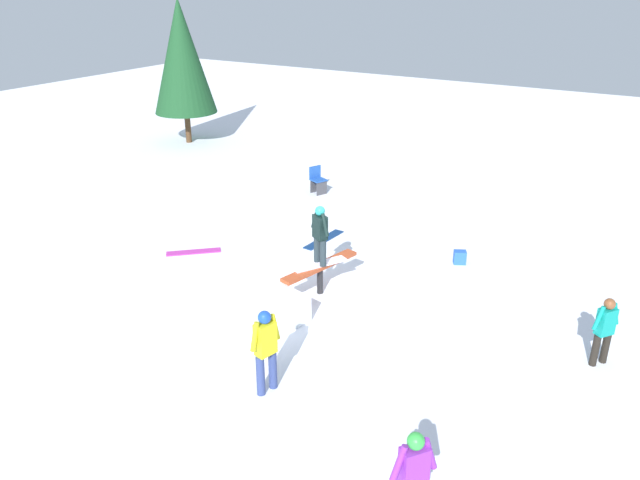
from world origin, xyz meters
TOP-DOWN VIEW (x-y plane):
  - ground_plane at (0.00, 0.00)m, footprint 60.00×60.00m
  - rail_feature at (0.00, 0.00)m, footprint 2.17×0.77m
  - snow_kicker_ramp at (-1.87, 0.44)m, footprint 2.10×1.87m
  - main_rider_on_rail at (0.00, 0.00)m, footprint 1.28×0.87m
  - bystander_teal at (0.30, -5.88)m, footprint 0.55×0.43m
  - bystander_purple at (-4.94, -4.35)m, footprint 0.60×0.48m
  - bystander_yellow at (-3.55, -1.06)m, footprint 0.64×0.30m
  - loose_snowboard_navy at (2.65, 1.47)m, footprint 1.57×0.40m
  - loose_snowboard_magenta at (0.20, 3.97)m, footprint 1.15×1.22m
  - folding_chair at (5.92, 3.65)m, footprint 0.58×0.58m
  - backpack_on_snow at (3.12, -2.20)m, footprint 0.33×0.37m
  - pine_tree_near at (8.75, 11.79)m, footprint 2.57×2.57m

SIDE VIEW (x-z plane):
  - ground_plane at x=0.00m, z-range 0.00..0.00m
  - loose_snowboard_navy at x=2.65m, z-range 0.00..0.02m
  - loose_snowboard_magenta at x=0.20m, z-range 0.00..0.02m
  - backpack_on_snow at x=3.12m, z-range 0.00..0.34m
  - snow_kicker_ramp at x=-1.87m, z-range 0.00..0.58m
  - folding_chair at x=5.92m, z-range -0.03..0.85m
  - rail_feature at x=0.00m, z-range 0.24..0.95m
  - bystander_teal at x=0.30m, z-range 0.08..1.45m
  - bystander_purple at x=-4.94m, z-range 0.09..1.61m
  - bystander_yellow at x=-3.55m, z-range 0.10..1.68m
  - main_rider_on_rail at x=0.00m, z-range 0.71..2.10m
  - pine_tree_near at x=8.75m, z-range 0.63..6.47m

